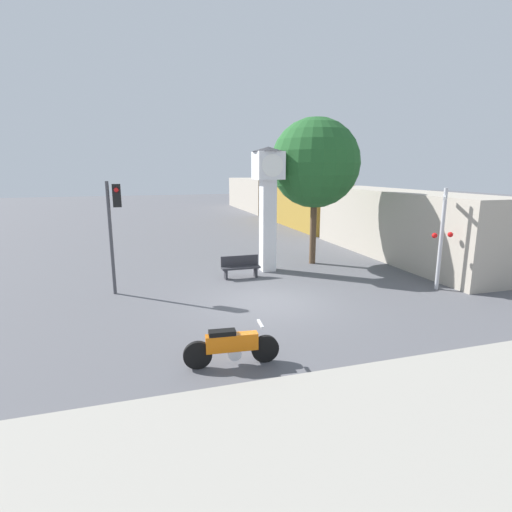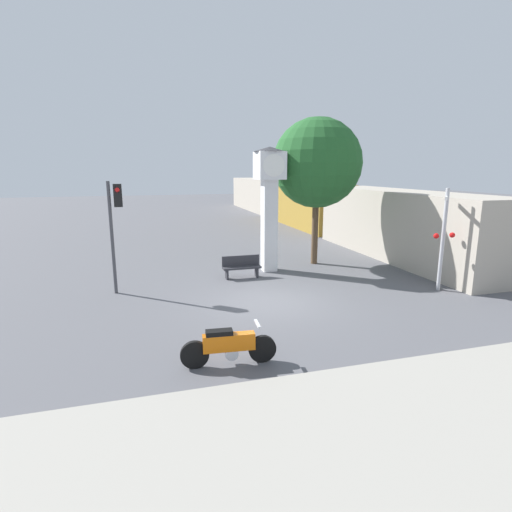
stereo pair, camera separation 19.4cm
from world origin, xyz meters
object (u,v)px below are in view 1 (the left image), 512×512
object	(u,v)px
railroad_crossing_signal	(442,235)
bench	(240,266)
clock_tower	(268,190)
motorcycle	(232,346)
freight_train	(299,204)
street_tree	(315,163)
traffic_light	(114,217)

from	to	relation	value
railroad_crossing_signal	bench	size ratio (longest dim) A/B	2.37
clock_tower	motorcycle	bearing A→B (deg)	-113.73
motorcycle	bench	world-z (taller)	motorcycle
freight_train	railroad_crossing_signal	distance (m)	18.46
clock_tower	street_tree	distance (m)	2.86
clock_tower	bench	bearing A→B (deg)	-150.36
railroad_crossing_signal	bench	xyz separation A→B (m)	(-6.70, 3.75, -1.58)
clock_tower	street_tree	world-z (taller)	street_tree
clock_tower	railroad_crossing_signal	bearing A→B (deg)	-41.32
traffic_light	bench	size ratio (longest dim) A/B	2.53
motorcycle	railroad_crossing_signal	bearing A→B (deg)	26.87
railroad_crossing_signal	street_tree	xyz separation A→B (m)	(-2.71, 5.30, 2.64)
street_tree	railroad_crossing_signal	bearing A→B (deg)	-62.92
railroad_crossing_signal	bench	bearing A→B (deg)	150.73
clock_tower	freight_train	xyz separation A→B (m)	(7.29, 13.75, -1.86)
clock_tower	freight_train	size ratio (longest dim) A/B	0.14
clock_tower	street_tree	xyz separation A→B (m)	(2.51, 0.71, 1.16)
clock_tower	railroad_crossing_signal	distance (m)	7.11
motorcycle	traffic_light	xyz separation A→B (m)	(-2.67, 6.53, 2.32)
freight_train	railroad_crossing_signal	bearing A→B (deg)	-96.44
traffic_light	bench	distance (m)	5.38
motorcycle	traffic_light	distance (m)	7.43
motorcycle	street_tree	size ratio (longest dim) A/B	0.33
motorcycle	clock_tower	bearing A→B (deg)	70.99
railroad_crossing_signal	street_tree	size ratio (longest dim) A/B	0.56
clock_tower	street_tree	size ratio (longest dim) A/B	0.80
motorcycle	bench	xyz separation A→B (m)	(2.12, 7.35, 0.02)
traffic_light	bench	bearing A→B (deg)	9.63
clock_tower	traffic_light	xyz separation A→B (m)	(-6.27, -1.65, -0.77)
traffic_light	freight_train	bearing A→B (deg)	48.62
bench	street_tree	bearing A→B (deg)	21.22
clock_tower	freight_train	distance (m)	15.67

